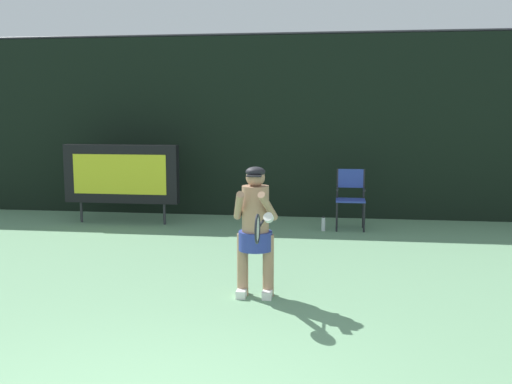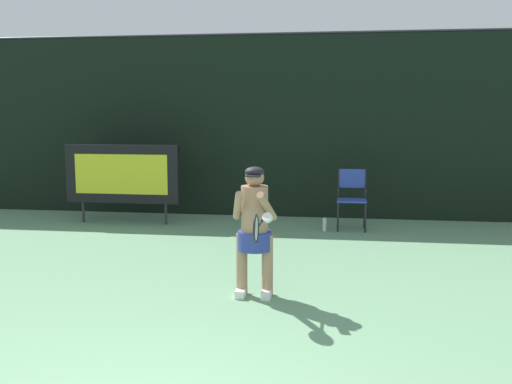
{
  "view_description": "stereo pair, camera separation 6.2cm",
  "coord_description": "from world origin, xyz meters",
  "px_view_note": "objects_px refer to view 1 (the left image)",
  "views": [
    {
      "loc": [
        1.31,
        -3.26,
        2.15
      ],
      "look_at": [
        0.24,
        4.49,
        1.05
      ],
      "focal_mm": 41.23,
      "sensor_mm": 36.0,
      "label": 1
    },
    {
      "loc": [
        1.38,
        -3.25,
        2.15
      ],
      "look_at": [
        0.24,
        4.49,
        1.05
      ],
      "focal_mm": 41.23,
      "sensor_mm": 36.0,
      "label": 2
    }
  ],
  "objects_px": {
    "scoreboard": "(121,174)",
    "tennis_racket": "(258,229)",
    "water_bottle": "(323,224)",
    "umpire_chair": "(351,195)",
    "tennis_player": "(255,226)"
  },
  "relations": [
    {
      "from": "scoreboard",
      "to": "tennis_racket",
      "type": "distance_m",
      "value": 5.67
    },
    {
      "from": "scoreboard",
      "to": "tennis_racket",
      "type": "relative_size",
      "value": 3.65
    },
    {
      "from": "water_bottle",
      "to": "umpire_chair",
      "type": "bearing_deg",
      "value": 27.97
    },
    {
      "from": "umpire_chair",
      "to": "tennis_racket",
      "type": "xyz_separation_m",
      "value": [
        -1.05,
        -4.71,
        0.31
      ]
    },
    {
      "from": "scoreboard",
      "to": "water_bottle",
      "type": "xyz_separation_m",
      "value": [
        3.81,
        -0.2,
        -0.82
      ]
    },
    {
      "from": "water_bottle",
      "to": "tennis_racket",
      "type": "bearing_deg",
      "value": -97.4
    },
    {
      "from": "scoreboard",
      "to": "tennis_player",
      "type": "bearing_deg",
      "value": -52.2
    },
    {
      "from": "umpire_chair",
      "to": "water_bottle",
      "type": "relative_size",
      "value": 4.08
    },
    {
      "from": "scoreboard",
      "to": "tennis_racket",
      "type": "bearing_deg",
      "value": -55.23
    },
    {
      "from": "scoreboard",
      "to": "tennis_player",
      "type": "height_order",
      "value": "tennis_player"
    },
    {
      "from": "water_bottle",
      "to": "tennis_player",
      "type": "distance_m",
      "value": 3.95
    },
    {
      "from": "scoreboard",
      "to": "water_bottle",
      "type": "height_order",
      "value": "scoreboard"
    },
    {
      "from": "umpire_chair",
      "to": "tennis_player",
      "type": "relative_size",
      "value": 0.72
    },
    {
      "from": "umpire_chair",
      "to": "tennis_player",
      "type": "height_order",
      "value": "tennis_player"
    },
    {
      "from": "umpire_chair",
      "to": "tennis_racket",
      "type": "height_order",
      "value": "tennis_racket"
    }
  ]
}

